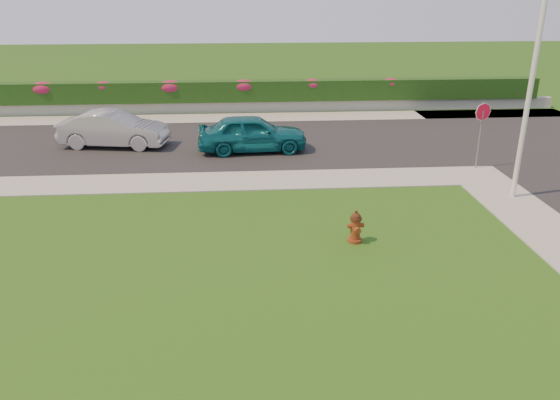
{
  "coord_description": "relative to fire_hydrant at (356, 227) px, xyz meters",
  "views": [
    {
      "loc": [
        -1.52,
        -9.31,
        6.45
      ],
      "look_at": [
        -0.53,
        4.81,
        0.9
      ],
      "focal_mm": 35.0,
      "sensor_mm": 36.0,
      "label": 1
    }
  ],
  "objects": [
    {
      "name": "sedan_silver",
      "position": [
        -8.43,
        9.96,
        0.36
      ],
      "size": [
        4.73,
        2.26,
        1.5
      ],
      "primitive_type": "imported",
      "rotation": [
        0.0,
        0.0,
        1.42
      ],
      "color": "#9A9DA1",
      "rests_on": "street_far"
    },
    {
      "name": "ground",
      "position": [
        -1.44,
        -3.86,
        -0.43
      ],
      "size": [
        120.0,
        120.0,
        0.0
      ],
      "primitive_type": "plane",
      "color": "black",
      "rests_on": "ground"
    },
    {
      "name": "flower_clump_d",
      "position": [
        -2.82,
        16.64,
        1.0
      ],
      "size": [
        1.36,
        0.87,
        0.68
      ],
      "primitive_type": "ellipsoid",
      "color": "#A91C3C",
      "rests_on": "hedge"
    },
    {
      "name": "street_far",
      "position": [
        -6.44,
        10.14,
        -0.41
      ],
      "size": [
        26.0,
        8.0,
        0.04
      ],
      "primitive_type": "cube",
      "color": "black",
      "rests_on": "ground"
    },
    {
      "name": "flower_clump_c",
      "position": [
        -6.77,
        16.64,
        0.99
      ],
      "size": [
        1.4,
        0.9,
        0.7
      ],
      "primitive_type": "ellipsoid",
      "color": "#A91C3C",
      "rests_on": "hedge"
    },
    {
      "name": "flower_clump_b",
      "position": [
        -10.3,
        16.64,
        1.04
      ],
      "size": [
        1.15,
        0.74,
        0.57
      ],
      "primitive_type": "ellipsoid",
      "color": "#A91C3C",
      "rests_on": "hedge"
    },
    {
      "name": "flower_clump_a",
      "position": [
        -13.42,
        16.64,
        0.99
      ],
      "size": [
        1.4,
        0.9,
        0.7
      ],
      "primitive_type": "ellipsoid",
      "color": "#A91C3C",
      "rests_on": "hedge"
    },
    {
      "name": "stop_sign",
      "position": [
        5.85,
        6.0,
        1.44
      ],
      "size": [
        0.66,
        0.21,
        2.51
      ],
      "rotation": [
        0.0,
        0.0,
        -0.11
      ],
      "color": "slate",
      "rests_on": "ground"
    },
    {
      "name": "hedge",
      "position": [
        -2.44,
        16.74,
        0.72
      ],
      "size": [
        32.0,
        0.9,
        1.1
      ],
      "primitive_type": "cube",
      "color": "black",
      "rests_on": "retaining_wall"
    },
    {
      "name": "curb_corner",
      "position": [
        5.56,
        5.14,
        -0.41
      ],
      "size": [
        2.0,
        2.0,
        0.04
      ],
      "primitive_type": "cube",
      "color": "gray",
      "rests_on": "ground"
    },
    {
      "name": "sidewalk_beyond",
      "position": [
        -2.44,
        15.14,
        -0.41
      ],
      "size": [
        34.0,
        2.0,
        0.04
      ],
      "primitive_type": "cube",
      "color": "gray",
      "rests_on": "ground"
    },
    {
      "name": "flower_clump_f",
      "position": [
        5.25,
        16.64,
        1.05
      ],
      "size": [
        1.13,
        0.73,
        0.57
      ],
      "primitive_type": "ellipsoid",
      "color": "#A91C3C",
      "rests_on": "hedge"
    },
    {
      "name": "sidewalk_far",
      "position": [
        -7.44,
        5.14,
        -0.41
      ],
      "size": [
        24.0,
        2.0,
        0.04
      ],
      "primitive_type": "cube",
      "color": "gray",
      "rests_on": "ground"
    },
    {
      "name": "retaining_wall",
      "position": [
        -2.44,
        16.64,
        -0.13
      ],
      "size": [
        34.0,
        0.4,
        0.6
      ],
      "primitive_type": "cube",
      "color": "gray",
      "rests_on": "ground"
    },
    {
      "name": "flower_clump_e",
      "position": [
        0.92,
        16.64,
        1.03
      ],
      "size": [
        1.2,
        0.77,
        0.6
      ],
      "primitive_type": "ellipsoid",
      "color": "#A91C3C",
      "rests_on": "hedge"
    },
    {
      "name": "sedan_teal",
      "position": [
        -2.56,
        8.83,
        0.37
      ],
      "size": [
        4.57,
        2.04,
        1.52
      ],
      "primitive_type": "imported",
      "rotation": [
        0.0,
        0.0,
        1.62
      ],
      "color": "#0C5760",
      "rests_on": "street_far"
    },
    {
      "name": "fire_hydrant",
      "position": [
        0.0,
        0.0,
        0.0
      ],
      "size": [
        0.47,
        0.44,
        0.9
      ],
      "rotation": [
        0.0,
        0.0,
        0.12
      ],
      "color": "#59180D",
      "rests_on": "ground"
    },
    {
      "name": "utility_pole",
      "position": [
        5.81,
        2.92,
        2.94
      ],
      "size": [
        0.16,
        0.16,
        6.75
      ],
      "primitive_type": "cylinder",
      "color": "silver",
      "rests_on": "ground"
    }
  ]
}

